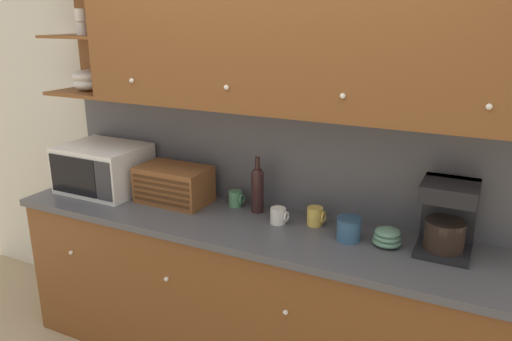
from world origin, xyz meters
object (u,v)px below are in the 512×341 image
Objects in this scene: wine_bottle at (257,188)px; mug_patterned_third at (279,216)px; mug at (236,198)px; bread_box at (174,184)px; storage_canister at (349,229)px; bowl_stack_on_counter at (387,237)px; microwave at (104,168)px; mug_blue_second at (315,216)px; coffee_maker at (447,217)px.

wine_bottle reaches higher than mug_patterned_third.
mug is 0.97× the size of mug_patterned_third.
bread_box is 3.39× the size of storage_canister.
microwave is at bearing 179.99° from bowl_stack_on_counter.
microwave is at bearing -171.55° from mug.
microwave is 3.65× the size of bowl_stack_on_counter.
microwave is 1.58× the size of wine_bottle.
coffee_maker reaches higher than mug_blue_second.
coffee_maker is at bearing -1.27° from mug_blue_second.
microwave is 1.63m from storage_canister.
microwave is 0.53m from bread_box.
wine_bottle is at bearing 175.07° from mug_blue_second.
microwave is 5.49× the size of mug.
coffee_maker is at bearing -2.58° from wine_bottle.
mug_patterned_third is 0.27× the size of coffee_maker.
coffee_maker is (0.66, -0.01, 0.13)m from mug_blue_second.
mug is 0.67× the size of bowl_stack_on_counter.
storage_canister is at bearing -0.84° from microwave.
mug_blue_second is at bearing 153.91° from storage_canister.
mug_patterned_third is (1.22, 0.01, -0.11)m from microwave.
mug_patterned_third is at bearing -1.30° from bread_box.
storage_canister is at bearing -13.25° from wine_bottle.
bowl_stack_on_counter is at bearing -8.38° from wine_bottle.
microwave is at bearing -178.16° from coffee_maker.
mug_patterned_third is 0.59m from bowl_stack_on_counter.
storage_canister is 0.19m from bowl_stack_on_counter.
mug_blue_second is 0.67m from coffee_maker.
storage_canister reaches higher than bowl_stack_on_counter.
coffee_maker is at bearing 14.56° from bowl_stack_on_counter.
wine_bottle reaches higher than mug.
wine_bottle is 1.03m from coffee_maker.
wine_bottle is 0.78m from bowl_stack_on_counter.
storage_canister is at bearing -2.80° from bread_box.
wine_bottle is 0.38m from mug_blue_second.
storage_canister is 0.89× the size of bowl_stack_on_counter.
bowl_stack_on_counter is at bearing 7.15° from storage_canister.
bread_box is (0.52, 0.03, -0.04)m from microwave.
mug is 0.94× the size of mug_blue_second.
coffee_maker is (1.18, -0.07, 0.13)m from mug.
storage_canister reaches higher than mug.
coffee_maker reaches higher than mug_patterned_third.
mug_patterned_third is at bearing -29.01° from wine_bottle.
wine_bottle is 3.27× the size of mug_blue_second.
coffee_maker is at bearing 3.55° from mug_patterned_third.
wine_bottle reaches higher than bread_box.
wine_bottle is 0.23m from mug_patterned_third.
bread_box is at bearing -178.64° from coffee_maker.
bread_box is at bearing -170.97° from wine_bottle.
mug_blue_second is (1.41, 0.08, -0.10)m from microwave.
microwave is 0.91m from mug.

